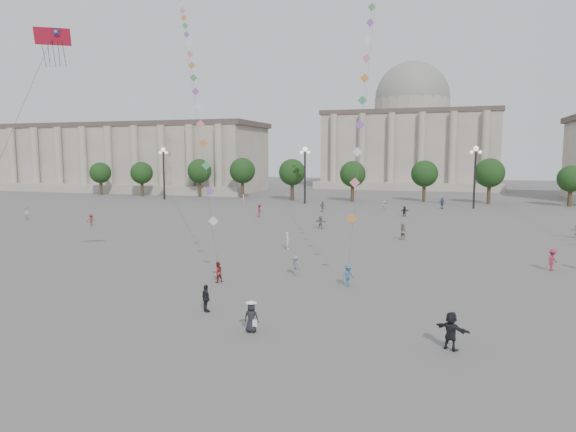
% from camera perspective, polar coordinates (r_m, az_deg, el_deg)
% --- Properties ---
extents(ground, '(360.00, 360.00, 0.00)m').
position_cam_1_polar(ground, '(26.86, -7.39, -13.10)').
color(ground, '#595653').
rests_on(ground, ground).
extents(hall_west, '(84.00, 26.22, 17.20)m').
position_cam_1_polar(hall_west, '(144.85, -19.04, 6.15)').
color(hall_west, gray).
rests_on(hall_west, ground).
extents(hall_central, '(48.30, 34.30, 35.50)m').
position_cam_1_polar(hall_central, '(152.58, 13.47, 8.53)').
color(hall_central, gray).
rests_on(hall_central, ground).
extents(tree_row, '(137.12, 5.12, 8.00)m').
position_cam_1_polar(tree_row, '(101.53, 11.33, 4.56)').
color(tree_row, '#3C2F1E').
rests_on(tree_row, ground).
extents(lamp_post_far_west, '(2.00, 0.90, 10.65)m').
position_cam_1_polar(lamp_post_far_west, '(108.32, -13.66, 5.67)').
color(lamp_post_far_west, '#262628').
rests_on(lamp_post_far_west, ground).
extents(lamp_post_mid_west, '(2.00, 0.90, 10.65)m').
position_cam_1_polar(lamp_post_mid_west, '(96.40, 1.90, 5.74)').
color(lamp_post_mid_west, '#262628').
rests_on(lamp_post_mid_west, ground).
extents(lamp_post_mid_east, '(2.00, 0.90, 10.65)m').
position_cam_1_polar(lamp_post_mid_east, '(93.02, 20.09, 5.30)').
color(lamp_post_mid_east, '#262628').
rests_on(lamp_post_mid_east, ground).
extents(person_crowd_0, '(1.19, 1.02, 1.91)m').
position_cam_1_polar(person_crowd_0, '(91.22, 16.74, 1.37)').
color(person_crowd_0, navy).
rests_on(person_crowd_0, ground).
extents(person_crowd_1, '(1.09, 1.13, 1.84)m').
position_cam_1_polar(person_crowd_1, '(81.95, -26.98, 0.31)').
color(person_crowd_1, silver).
rests_on(person_crowd_1, ground).
extents(person_crowd_2, '(1.11, 1.10, 1.54)m').
position_cam_1_polar(person_crowd_2, '(70.84, -21.02, -0.43)').
color(person_crowd_2, maroon).
rests_on(person_crowd_2, ground).
extents(person_crowd_3, '(1.75, 1.30, 1.83)m').
position_cam_1_polar(person_crowd_3, '(25.80, 17.66, -12.06)').
color(person_crowd_3, black).
rests_on(person_crowd_3, ground).
extents(person_crowd_4, '(1.02, 1.59, 1.64)m').
position_cam_1_polar(person_crowd_4, '(86.09, 10.63, 1.15)').
color(person_crowd_4, silver).
rests_on(person_crowd_4, ground).
extents(person_crowd_6, '(1.11, 0.84, 1.53)m').
position_cam_1_polar(person_crowd_6, '(39.17, 0.82, -5.51)').
color(person_crowd_6, slate).
rests_on(person_crowd_6, ground).
extents(person_crowd_8, '(1.18, 1.30, 1.75)m').
position_cam_1_polar(person_crowd_8, '(45.71, 27.33, -4.36)').
color(person_crowd_8, '#992942').
rests_on(person_crowd_8, ground).
extents(person_crowd_10, '(0.50, 0.65, 1.59)m').
position_cam_1_polar(person_crowd_10, '(98.62, -4.97, 1.93)').
color(person_crowd_10, silver).
rests_on(person_crowd_10, ground).
extents(person_crowd_12, '(1.54, 0.61, 1.62)m').
position_cam_1_polar(person_crowd_12, '(63.89, 3.64, -0.69)').
color(person_crowd_12, slate).
rests_on(person_crowd_12, ground).
extents(person_crowd_13, '(0.60, 0.70, 1.62)m').
position_cam_1_polar(person_crowd_13, '(50.05, -0.05, -2.76)').
color(person_crowd_13, silver).
rests_on(person_crowd_13, ground).
extents(person_crowd_16, '(1.02, 0.66, 1.62)m').
position_cam_1_polar(person_crowd_16, '(82.56, 3.84, 1.00)').
color(person_crowd_16, slate).
rests_on(person_crowd_16, ground).
extents(person_crowd_17, '(0.80, 1.29, 1.93)m').
position_cam_1_polar(person_crowd_17, '(75.95, -3.17, 0.62)').
color(person_crowd_17, maroon).
rests_on(person_crowd_17, ground).
extents(person_crowd_18, '(1.07, 0.99, 1.77)m').
position_cam_1_polar(person_crowd_18, '(56.64, 12.64, -1.72)').
color(person_crowd_18, gray).
rests_on(person_crowd_18, ground).
extents(person_crowd_19, '(1.41, 1.23, 1.54)m').
position_cam_1_polar(person_crowd_19, '(78.41, 12.81, 0.51)').
color(person_crowd_19, black).
rests_on(person_crowd_19, ground).
extents(tourist_1, '(0.99, 0.93, 1.64)m').
position_cam_1_polar(tourist_1, '(30.60, -9.09, -9.02)').
color(tourist_1, black).
rests_on(tourist_1, ground).
extents(kite_flyer_0, '(0.89, 0.93, 1.51)m').
position_cam_1_polar(kite_flyer_0, '(37.38, -7.83, -6.19)').
color(kite_flyer_0, maroon).
rests_on(kite_flyer_0, ground).
extents(kite_flyer_1, '(1.08, 1.16, 1.57)m').
position_cam_1_polar(kite_flyer_1, '(36.16, 6.71, -6.57)').
color(kite_flyer_1, '#396182').
rests_on(kite_flyer_1, ground).
extents(hat_person, '(0.78, 0.60, 1.69)m').
position_cam_1_polar(hat_person, '(27.01, -4.09, -11.07)').
color(hat_person, black).
rests_on(hat_person, ground).
extents(dragon_kite, '(4.01, 2.57, 16.59)m').
position_cam_1_polar(dragon_kite, '(38.07, -24.73, 16.47)').
color(dragon_kite, '#B31329').
rests_on(dragon_kite, ground).
extents(kite_train_west, '(28.06, 44.22, 66.22)m').
position_cam_1_polar(kite_train_west, '(65.88, -11.18, 18.61)').
color(kite_train_west, '#3F3F3F').
rests_on(kite_train_west, ground).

